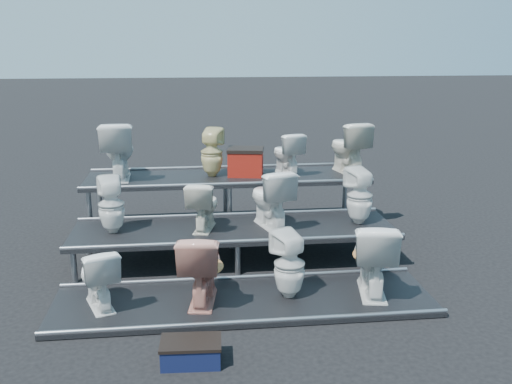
{
  "coord_description": "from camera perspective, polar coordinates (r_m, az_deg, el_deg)",
  "views": [
    {
      "loc": [
        -0.55,
        -7.1,
        2.83
      ],
      "look_at": [
        0.3,
        0.1,
        0.91
      ],
      "focal_mm": 40.0,
      "sensor_mm": 36.0,
      "label": 1
    }
  ],
  "objects": [
    {
      "name": "toilet_11",
      "position": [
        8.88,
        9.19,
        4.45
      ],
      "size": [
        0.6,
        0.86,
        0.79
      ],
      "primitive_type": "imported",
      "rotation": [
        0.0,
        0.0,
        3.36
      ],
      "color": "beige",
      "rests_on": "tier_back"
    },
    {
      "name": "step_stool",
      "position": [
        5.39,
        -6.51,
        -15.74
      ],
      "size": [
        0.55,
        0.35,
        0.19
      ],
      "primitive_type": "cube",
      "rotation": [
        0.0,
        0.0,
        -0.05
      ],
      "color": "#0E1434",
      "rests_on": "ground"
    },
    {
      "name": "toilet_2",
      "position": [
        6.36,
        3.34,
        -7.25
      ],
      "size": [
        0.46,
        0.46,
        0.76
      ],
      "primitive_type": "imported",
      "rotation": [
        0.0,
        0.0,
        3.57
      ],
      "color": "silver",
      "rests_on": "tier_front"
    },
    {
      "name": "toilet_10",
      "position": [
        8.68,
        3.1,
        3.88
      ],
      "size": [
        0.51,
        0.7,
        0.64
      ],
      "primitive_type": "imported",
      "rotation": [
        0.0,
        0.0,
        3.41
      ],
      "color": "silver",
      "rests_on": "tier_back"
    },
    {
      "name": "toilet_5",
      "position": [
        7.39,
        -5.27,
        -1.32
      ],
      "size": [
        0.51,
        0.7,
        0.64
      ],
      "primitive_type": "imported",
      "rotation": [
        0.0,
        0.0,
        2.89
      ],
      "color": "beige",
      "rests_on": "tier_mid"
    },
    {
      "name": "tier_back",
      "position": [
        8.75,
        -2.88,
        -1.09
      ],
      "size": [
        4.2,
        1.2,
        0.86
      ],
      "primitive_type": "cube",
      "color": "black",
      "rests_on": "ground"
    },
    {
      "name": "toilet_0",
      "position": [
        6.37,
        -15.54,
        -8.2
      ],
      "size": [
        0.59,
        0.75,
        0.67
      ],
      "primitive_type": "imported",
      "rotation": [
        0.0,
        0.0,
        3.5
      ],
      "color": "silver",
      "rests_on": "tier_front"
    },
    {
      "name": "red_crate",
      "position": [
        8.62,
        -1.04,
        2.89
      ],
      "size": [
        0.58,
        0.49,
        0.37
      ],
      "primitive_type": "cube",
      "rotation": [
        0.0,
        0.0,
        -0.18
      ],
      "color": "maroon",
      "rests_on": "tier_back"
    },
    {
      "name": "tier_front",
      "position": [
        6.46,
        -1.2,
        -10.84
      ],
      "size": [
        4.2,
        1.2,
        0.06
      ],
      "primitive_type": "cube",
      "color": "black",
      "rests_on": "ground"
    },
    {
      "name": "toilet_6",
      "position": [
        7.44,
        1.43,
        -0.59
      ],
      "size": [
        0.63,
        0.86,
        0.78
      ],
      "primitive_type": "imported",
      "rotation": [
        0.0,
        0.0,
        3.43
      ],
      "color": "silver",
      "rests_on": "tier_mid"
    },
    {
      "name": "toilet_8",
      "position": [
        8.6,
        -13.61,
        4.07
      ],
      "size": [
        0.5,
        0.85,
        0.85
      ],
      "primitive_type": "imported",
      "rotation": [
        0.0,
        0.0,
        3.18
      ],
      "color": "silver",
      "rests_on": "tier_back"
    },
    {
      "name": "toilet_3",
      "position": [
        6.57,
        11.59,
        -6.37
      ],
      "size": [
        0.63,
        0.92,
        0.86
      ],
      "primitive_type": "imported",
      "rotation": [
        0.0,
        0.0,
        2.95
      ],
      "color": "silver",
      "rests_on": "tier_front"
    },
    {
      "name": "toilet_4",
      "position": [
        7.44,
        -14.27,
        -1.26
      ],
      "size": [
        0.4,
        0.4,
        0.73
      ],
      "primitive_type": "imported",
      "rotation": [
        0.0,
        0.0,
        3.37
      ],
      "color": "silver",
      "rests_on": "tier_mid"
    },
    {
      "name": "toilet_9",
      "position": [
        8.56,
        -4.44,
        3.97
      ],
      "size": [
        0.42,
        0.43,
        0.73
      ],
      "primitive_type": "imported",
      "rotation": [
        0.0,
        0.0,
        2.79
      ],
      "color": "beige",
      "rests_on": "tier_back"
    },
    {
      "name": "tier_mid",
      "position": [
        7.58,
        -2.17,
        -5.23
      ],
      "size": [
        4.2,
        1.2,
        0.46
      ],
      "primitive_type": "cube",
      "color": "black",
      "rests_on": "ground"
    },
    {
      "name": "toilet_7",
      "position": [
        7.7,
        10.33,
        -0.39
      ],
      "size": [
        0.44,
        0.44,
        0.76
      ],
      "primitive_type": "imported",
      "rotation": [
        0.0,
        0.0,
        3.48
      ],
      "color": "silver",
      "rests_on": "tier_mid"
    },
    {
      "name": "ground",
      "position": [
        7.66,
        -2.15,
        -6.85
      ],
      "size": [
        80.0,
        80.0,
        0.0
      ],
      "primitive_type": "plane",
      "color": "black",
      "rests_on": "ground"
    },
    {
      "name": "toilet_1",
      "position": [
        6.26,
        -5.47,
        -7.46
      ],
      "size": [
        0.56,
        0.84,
        0.8
      ],
      "primitive_type": "imported",
      "rotation": [
        0.0,
        0.0,
        2.99
      ],
      "color": "tan",
      "rests_on": "tier_front"
    }
  ]
}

